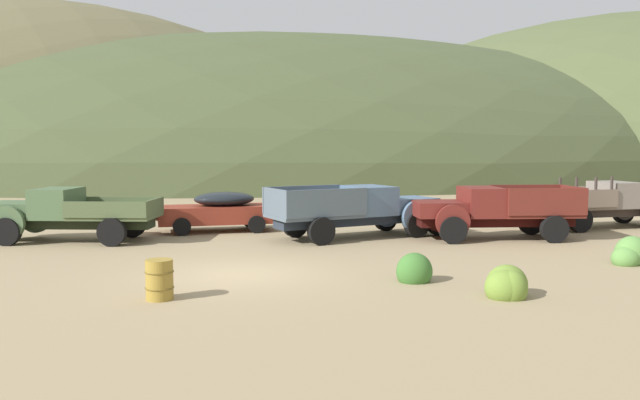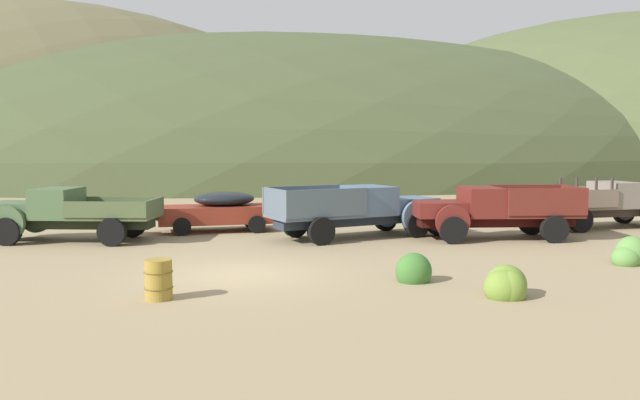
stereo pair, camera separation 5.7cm
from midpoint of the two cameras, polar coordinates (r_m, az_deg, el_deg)
name	(u,v)px [view 2 (the right image)]	position (r m, az deg, el deg)	size (l,w,h in m)	color
ground_plane	(239,274)	(17.28, -7.13, -6.55)	(300.00, 300.00, 0.00)	#998460
hill_far_right	(35,173)	(82.11, -23.99, 2.17)	(75.73, 60.12, 38.63)	brown
hill_center	(300,171)	(82.06, -1.78, 2.60)	(112.92, 80.46, 32.08)	#424C2D
truck_weathered_green	(61,213)	(24.49, -21.98, -1.09)	(6.24, 3.67, 1.89)	#232B1B
car_rust_red	(214,211)	(25.64, -9.33, -0.96)	(4.87, 2.04, 1.57)	maroon
truck_chalk_blue	(365,210)	(23.88, 4.08, -0.85)	(6.76, 3.42, 1.91)	#262D39
truck_oxblood	(485,211)	(23.99, 14.51, -0.99)	(6.16, 3.20, 1.91)	black
truck_primer_gray	(612,203)	(29.14, 24.59, -0.27)	(6.09, 2.36, 2.16)	#3D322D
oil_drum_spare	(159,279)	(14.77, -14.05, -6.87)	(0.65, 0.65, 0.90)	olive
bush_front_left	(630,256)	(20.57, 25.92, -4.47)	(1.23, 0.95, 1.04)	#5B8E42
bush_front_right	(506,287)	(15.19, 16.32, -7.41)	(1.09, 1.04, 0.92)	olive
bush_near_barrel	(414,272)	(16.39, 8.45, -6.37)	(0.93, 0.83, 0.95)	#3D702D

